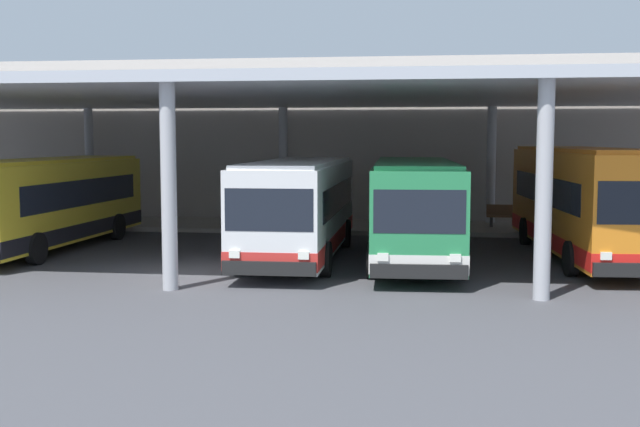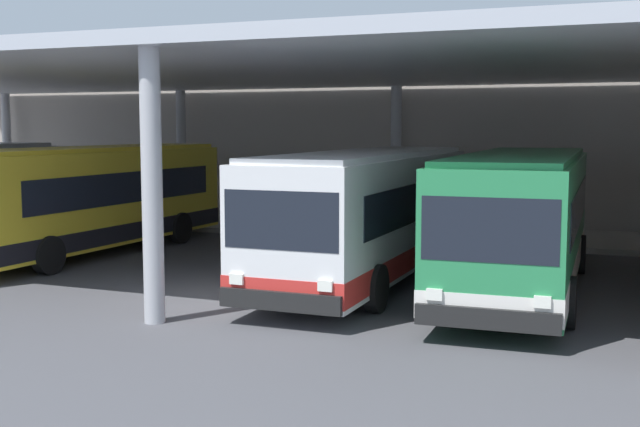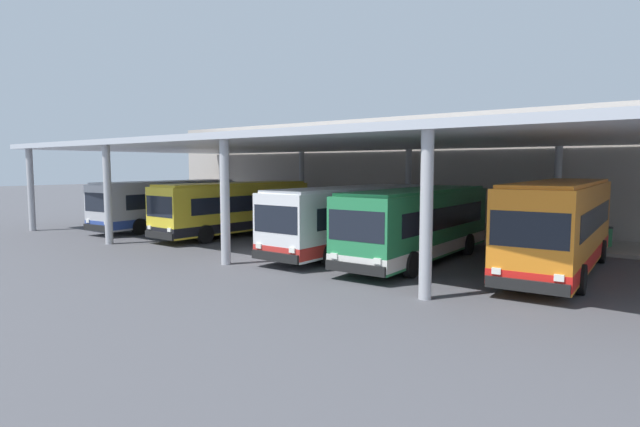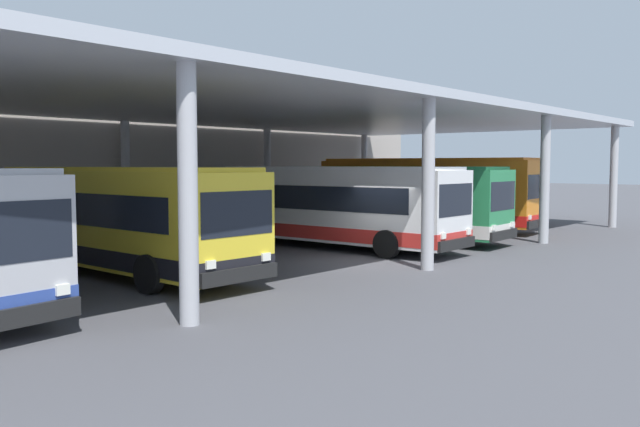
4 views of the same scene
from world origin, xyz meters
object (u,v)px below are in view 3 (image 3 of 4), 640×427
bus_middle_bay (349,219)px  bus_far_bay (418,224)px  bus_second_bay (235,208)px  trash_bin (607,236)px  bus_nearest_bay (168,204)px  bench_waiting (560,233)px  bus_departing (560,226)px

bus_middle_bay → bus_far_bay: same height
bus_second_bay → bus_middle_bay: 9.03m
bus_far_bay → trash_bin: bus_far_bay is taller
trash_bin → bus_nearest_bay: bearing=-162.0°
bench_waiting → trash_bin: 2.19m
bench_waiting → bus_nearest_bay: bearing=-160.2°
bus_second_bay → bus_departing: 18.04m
bus_nearest_bay → bench_waiting: (22.56, 8.13, -0.99)m
bus_second_bay → bench_waiting: (16.40, 7.77, -0.99)m
bus_nearest_bay → bus_second_bay: bearing=3.3°
bench_waiting → trash_bin: bearing=-2.0°
bus_second_bay → bus_departing: size_ratio=0.92×
bus_nearest_bay → trash_bin: bearing=18.0°
bus_second_bay → bench_waiting: size_ratio=5.88×
bus_nearest_bay → bus_second_bay: same height
bus_nearest_bay → bus_middle_bay: size_ratio=1.01×
bench_waiting → trash_bin: trash_bin is taller
bus_second_bay → bus_middle_bay: size_ratio=1.00×
bus_far_bay → bench_waiting: size_ratio=5.90×
bus_second_bay → bus_middle_bay: (8.98, -0.95, 0.00)m
bus_nearest_bay → trash_bin: 26.04m
bus_nearest_bay → bus_second_bay: size_ratio=1.01×
bus_second_bay → trash_bin: size_ratio=10.80×
bus_nearest_bay → bus_second_bay: 6.18m
bus_nearest_bay → bus_far_bay: 18.79m
bus_nearest_bay → bus_departing: bearing=2.0°
bus_second_bay → bench_waiting: bus_second_bay is taller
bus_far_bay → bench_waiting: 9.50m
bus_second_bay → bus_departing: bus_departing is taller
bus_nearest_bay → bus_second_bay: (6.17, 0.36, 0.00)m
bus_far_bay → bus_middle_bay: bearing=-179.1°
bus_second_bay → trash_bin: 20.14m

